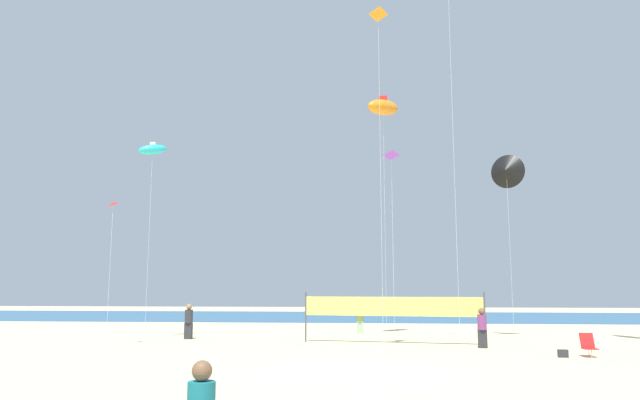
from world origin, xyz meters
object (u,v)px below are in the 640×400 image
object	(u,v)px
volleyball_net	(392,308)
kite_black_delta	(506,171)
kite_violet_diamond	(391,157)
kite_red_diamond	(113,208)
kite_cyan_inflatable	(153,150)
kite_orange_diamond	(378,20)
kite_orange_inflatable	(383,108)
beachgoer_charcoal_shirt	(189,320)
beach_handbag	(563,354)
folding_beach_chair	(588,344)
beachgoer_olive_shirt	(360,319)
beachgoer_plum_shirt	(482,327)

from	to	relation	value
volleyball_net	kite_black_delta	xyz separation A→B (m)	(6.19, 2.60, 7.05)
kite_violet_diamond	kite_red_diamond	size ratio (longest dim) A/B	1.35
kite_cyan_inflatable	kite_orange_diamond	distance (m)	13.49
kite_cyan_inflatable	kite_violet_diamond	bearing A→B (deg)	-11.89
kite_cyan_inflatable	kite_orange_diamond	world-z (taller)	kite_orange_diamond
kite_black_delta	kite_orange_inflatable	world-z (taller)	kite_orange_inflatable
beachgoer_charcoal_shirt	kite_cyan_inflatable	world-z (taller)	kite_cyan_inflatable
beach_handbag	kite_red_diamond	bearing A→B (deg)	174.50
beach_handbag	kite_orange_diamond	size ratio (longest dim) A/B	0.03
folding_beach_chair	kite_orange_diamond	size ratio (longest dim) A/B	0.06
kite_violet_diamond	kite_orange_diamond	size ratio (longest dim) A/B	0.62
beachgoer_olive_shirt	kite_red_diamond	size ratio (longest dim) A/B	0.24
volleyball_net	kite_black_delta	world-z (taller)	kite_black_delta
kite_black_delta	beachgoer_plum_shirt	bearing A→B (deg)	-118.64
volleyball_net	beach_handbag	bearing A→B (deg)	-38.08
beachgoer_charcoal_shirt	kite_cyan_inflatable	distance (m)	8.99
folding_beach_chair	kite_black_delta	bearing A→B (deg)	125.90
volleyball_net	kite_orange_inflatable	size ratio (longest dim) A/B	0.64
kite_violet_diamond	kite_orange_inflatable	distance (m)	6.58
beachgoer_plum_shirt	folding_beach_chair	world-z (taller)	beachgoer_plum_shirt
kite_black_delta	folding_beach_chair	bearing A→B (deg)	-81.14
beachgoer_plum_shirt	kite_black_delta	size ratio (longest dim) A/B	0.18
kite_orange_inflatable	kite_red_diamond	bearing A→B (deg)	-153.65
volleyball_net	kite_orange_diamond	world-z (taller)	kite_orange_diamond
kite_cyan_inflatable	beachgoer_charcoal_shirt	bearing A→B (deg)	34.40
beachgoer_charcoal_shirt	beachgoer_plum_shirt	size ratio (longest dim) A/B	1.03
volleyball_net	kite_orange_diamond	distance (m)	13.14
folding_beach_chair	kite_violet_diamond	distance (m)	11.11
kite_violet_diamond	kite_orange_inflatable	size ratio (longest dim) A/B	0.67
beachgoer_plum_shirt	kite_orange_diamond	size ratio (longest dim) A/B	0.12
kite_orange_diamond	kite_orange_inflatable	xyz separation A→B (m)	(0.33, 8.14, -1.30)
kite_red_diamond	kite_cyan_inflatable	bearing A→B (deg)	83.19
kite_violet_diamond	kite_black_delta	bearing A→B (deg)	37.98
beachgoer_olive_shirt	kite_orange_diamond	world-z (taller)	kite_orange_diamond
beach_handbag	folding_beach_chair	bearing A→B (deg)	14.91
folding_beach_chair	beach_handbag	world-z (taller)	folding_beach_chair
beachgoer_plum_shirt	beach_handbag	distance (m)	4.13
volleyball_net	kite_violet_diamond	size ratio (longest dim) A/B	0.96
beachgoer_charcoal_shirt	beach_handbag	bearing A→B (deg)	138.09
kite_red_diamond	kite_black_delta	bearing A→B (deg)	16.89
beachgoer_charcoal_shirt	kite_red_diamond	size ratio (longest dim) A/B	0.27
volleyball_net	kite_violet_diamond	bearing A→B (deg)	-89.38
folding_beach_chair	kite_cyan_inflatable	distance (m)	22.12
beachgoer_olive_shirt	kite_violet_diamond	xyz separation A→B (m)	(1.67, -8.09, 7.64)
kite_orange_diamond	kite_red_diamond	size ratio (longest dim) A/B	2.18
beach_handbag	kite_black_delta	bearing A→B (deg)	90.59
volleyball_net	kite_red_diamond	distance (m)	13.73
kite_red_diamond	beach_handbag	bearing A→B (deg)	-5.50
beachgoer_olive_shirt	beach_handbag	size ratio (longest dim) A/B	4.32
beachgoer_charcoal_shirt	kite_red_diamond	bearing A→B (deg)	44.05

